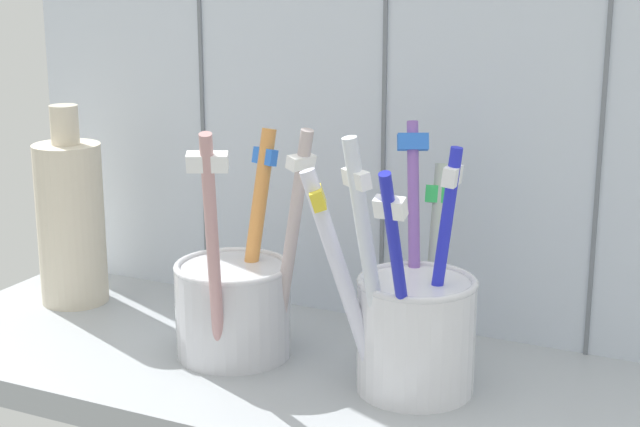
# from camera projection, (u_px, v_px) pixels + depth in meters

# --- Properties ---
(counter_slab) EXTENTS (0.64, 0.22, 0.02)m
(counter_slab) POSITION_uv_depth(u_px,v_px,m) (321.00, 384.00, 0.70)
(counter_slab) COLOR #9EA3A8
(counter_slab) RESTS_ON ground
(tile_wall_back) EXTENTS (0.64, 0.02, 0.45)m
(tile_wall_back) POSITION_uv_depth(u_px,v_px,m) (390.00, 57.00, 0.75)
(tile_wall_back) COLOR silver
(tile_wall_back) RESTS_ON ground
(toothbrush_cup_left) EXTENTS (0.11, 0.12, 0.18)m
(toothbrush_cup_left) POSITION_uv_depth(u_px,v_px,m) (234.00, 302.00, 0.71)
(toothbrush_cup_left) COLOR silver
(toothbrush_cup_left) RESTS_ON counter_slab
(toothbrush_cup_right) EXTENTS (0.10, 0.14, 0.18)m
(toothbrush_cup_right) POSITION_uv_depth(u_px,v_px,m) (413.00, 322.00, 0.65)
(toothbrush_cup_right) COLOR white
(toothbrush_cup_right) RESTS_ON counter_slab
(ceramic_vase) EXTENTS (0.05, 0.05, 0.16)m
(ceramic_vase) POSITION_uv_depth(u_px,v_px,m) (71.00, 220.00, 0.82)
(ceramic_vase) COLOR beige
(ceramic_vase) RESTS_ON counter_slab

